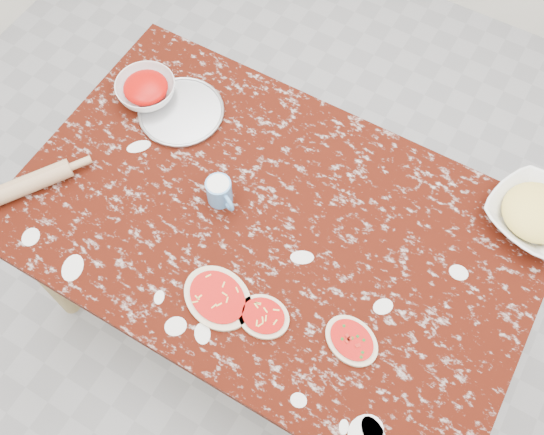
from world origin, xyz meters
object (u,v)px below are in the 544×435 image
at_px(cheese_bowl, 534,215).
at_px(flour_mug, 220,192).
at_px(rolling_pin, 24,186).
at_px(pizza_tray, 181,112).
at_px(worktable, 272,236).
at_px(sauce_bowl, 146,90).

height_order(cheese_bowl, flour_mug, flour_mug).
relative_size(cheese_bowl, rolling_pin, 0.93).
xyz_separation_m(pizza_tray, flour_mug, (0.29, -0.21, 0.04)).
height_order(worktable, sauce_bowl, sauce_bowl).
height_order(sauce_bowl, rolling_pin, sauce_bowl).
bearing_deg(cheese_bowl, pizza_tray, -170.24).
bearing_deg(flour_mug, rolling_pin, -152.96).
bearing_deg(flour_mug, worktable, 0.74).
relative_size(sauce_bowl, rolling_pin, 0.68).
distance_m(pizza_tray, rolling_pin, 0.56).
bearing_deg(worktable, flour_mug, -179.26).
xyz_separation_m(pizza_tray, sauce_bowl, (-0.14, 0.00, 0.03)).
bearing_deg(flour_mug, cheese_bowl, 25.57).
distance_m(worktable, cheese_bowl, 0.80).
bearing_deg(worktable, cheese_bowl, 31.15).
distance_m(pizza_tray, flour_mug, 0.37).
xyz_separation_m(cheese_bowl, flour_mug, (-0.87, -0.41, 0.01)).
bearing_deg(rolling_pin, sauce_bowl, 77.42).
relative_size(worktable, sauce_bowl, 7.86).
bearing_deg(flour_mug, pizza_tray, 143.80).
height_order(worktable, cheese_bowl, cheese_bowl).
xyz_separation_m(worktable, sauce_bowl, (-0.62, 0.22, 0.11)).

